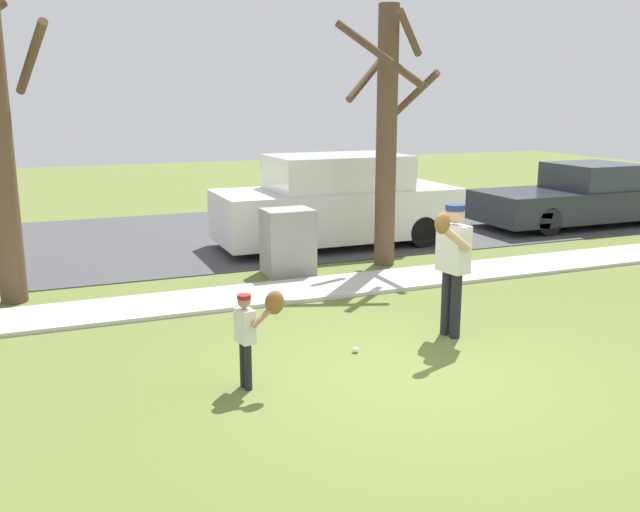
{
  "coord_description": "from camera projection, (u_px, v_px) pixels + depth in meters",
  "views": [
    {
      "loc": [
        -3.69,
        -6.31,
        2.99
      ],
      "look_at": [
        -0.4,
        1.81,
        1.0
      ],
      "focal_mm": 38.56,
      "sensor_mm": 36.0,
      "label": 1
    }
  ],
  "objects": [
    {
      "name": "ground_plane",
      "position": [
        303.0,
        293.0,
        10.88
      ],
      "size": [
        48.0,
        48.0,
        0.0
      ],
      "primitive_type": "plane",
      "color": "olive"
    },
    {
      "name": "sidewalk_strip",
      "position": [
        301.0,
        290.0,
        10.96
      ],
      "size": [
        36.0,
        1.2,
        0.06
      ],
      "primitive_type": "cube",
      "color": "beige",
      "rests_on": "ground"
    },
    {
      "name": "road_surface",
      "position": [
        223.0,
        235.0,
        15.48
      ],
      "size": [
        36.0,
        6.8,
        0.02
      ],
      "primitive_type": "cube",
      "color": "#424244",
      "rests_on": "ground"
    },
    {
      "name": "person_adult",
      "position": [
        452.0,
        256.0,
        8.65
      ],
      "size": [
        0.67,
        0.73,
        1.72
      ],
      "rotation": [
        0.0,
        0.0,
        -2.94
      ],
      "color": "black",
      "rests_on": "ground"
    },
    {
      "name": "person_child",
      "position": [
        253.0,
        325.0,
        7.16
      ],
      "size": [
        0.52,
        0.37,
        1.07
      ],
      "rotation": [
        0.0,
        0.0,
        0.2
      ],
      "color": "black",
      "rests_on": "ground"
    },
    {
      "name": "baseball",
      "position": [
        355.0,
        350.0,
        8.32
      ],
      "size": [
        0.07,
        0.07,
        0.07
      ],
      "primitive_type": "sphere",
      "color": "white",
      "rests_on": "ground"
    },
    {
      "name": "utility_cabinet",
      "position": [
        288.0,
        242.0,
        12.0
      ],
      "size": [
        0.84,
        0.68,
        1.15
      ],
      "primitive_type": "cube",
      "color": "gray",
      "rests_on": "ground"
    },
    {
      "name": "street_tree_near",
      "position": [
        387.0,
        130.0,
        12.25
      ],
      "size": [
        1.84,
        1.88,
        4.61
      ],
      "color": "brown",
      "rests_on": "ground"
    },
    {
      "name": "parked_van_white",
      "position": [
        337.0,
        203.0,
        14.26
      ],
      "size": [
        5.0,
        1.95,
        1.88
      ],
      "rotation": [
        0.0,
        0.0,
        3.14
      ],
      "color": "silver",
      "rests_on": "road_surface"
    },
    {
      "name": "parked_pickup_dark",
      "position": [
        581.0,
        198.0,
        16.69
      ],
      "size": [
        5.2,
        1.95,
        1.48
      ],
      "rotation": [
        0.0,
        0.0,
        3.14
      ],
      "color": "#23282D",
      "rests_on": "road_surface"
    }
  ]
}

